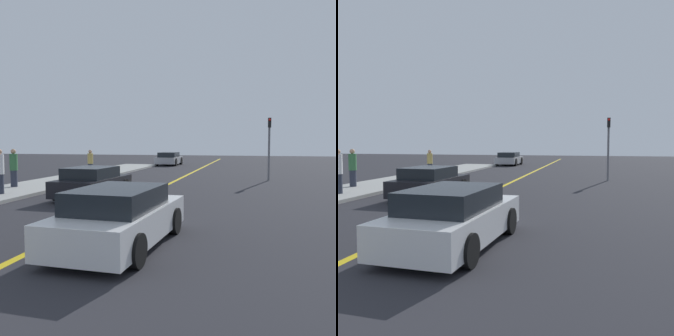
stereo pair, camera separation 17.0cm
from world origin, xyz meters
TOP-DOWN VIEW (x-y plane):
  - road_center_line at (0.00, 18.00)m, footprint 0.20×60.00m
  - sidewalk_left at (-6.04, 16.24)m, footprint 3.22×32.48m
  - car_near_right_lane at (1.65, 6.03)m, footprint 2.05×4.30m
  - car_ahead_center at (-1.88, 12.35)m, footprint 2.09×3.93m
  - car_far_distant at (-3.60, 33.55)m, footprint 2.02×4.19m
  - pedestrian_mid_group at (-5.64, 11.69)m, footprint 0.33×0.33m
  - pedestrian_far_standing at (-6.61, 13.95)m, footprint 0.36×0.36m
  - pedestrian_by_sign at (-6.05, 21.15)m, footprint 0.35×0.35m
  - traffic_light at (5.24, 20.84)m, footprint 0.18×0.40m

SIDE VIEW (x-z plane):
  - road_center_line at x=0.00m, z-range 0.00..0.01m
  - sidewalk_left at x=-6.04m, z-range 0.00..0.13m
  - car_ahead_center at x=-1.88m, z-range -0.01..1.24m
  - car_far_distant at x=-3.60m, z-range -0.01..1.24m
  - car_near_right_lane at x=1.65m, z-range -0.02..1.28m
  - pedestrian_by_sign at x=-6.05m, z-range 0.13..1.73m
  - pedestrian_far_standing at x=-6.61m, z-range 0.14..1.92m
  - pedestrian_mid_group at x=-5.64m, z-range 0.14..1.97m
  - traffic_light at x=5.24m, z-range 0.44..4.06m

